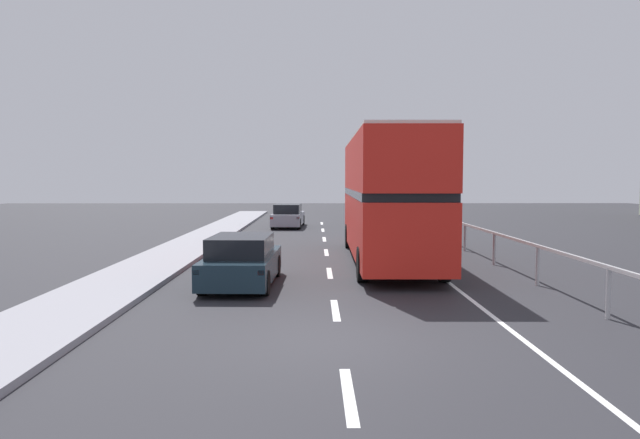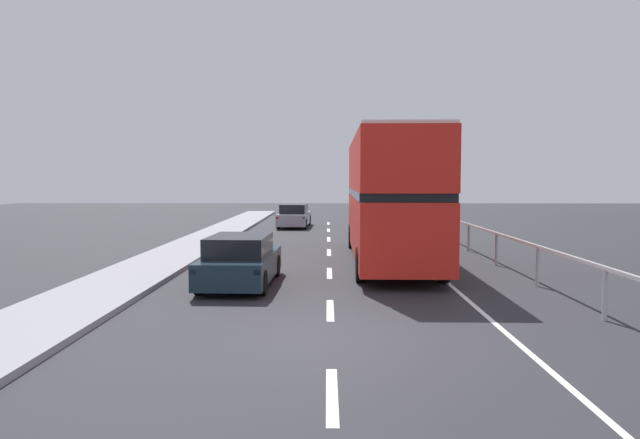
% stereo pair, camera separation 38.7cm
% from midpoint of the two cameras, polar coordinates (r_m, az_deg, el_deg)
% --- Properties ---
extents(ground_plane, '(75.63, 120.00, 0.10)m').
position_cam_midpoint_polar(ground_plane, '(10.82, 2.12, -11.82)').
color(ground_plane, '#27272C').
extents(near_sidewalk_kerb, '(2.40, 80.00, 0.14)m').
position_cam_midpoint_polar(near_sidewalk_kerb, '(12.12, -26.89, -9.93)').
color(near_sidewalk_kerb, gray).
rests_on(near_sidewalk_kerb, ground).
extents(lane_paint_markings, '(3.45, 46.00, 0.01)m').
position_cam_midpoint_polar(lane_paint_markings, '(19.19, 7.93, -4.73)').
color(lane_paint_markings, silver).
rests_on(lane_paint_markings, ground).
extents(bridge_side_railing, '(0.10, 42.00, 1.12)m').
position_cam_midpoint_polar(bridge_side_railing, '(20.38, 17.52, -1.79)').
color(bridge_side_railing, '#B3B1B3').
rests_on(bridge_side_railing, ground).
extents(double_decker_bus_red, '(2.70, 11.21, 4.40)m').
position_cam_midpoint_polar(double_decker_bus_red, '(20.32, 7.36, 2.41)').
color(double_decker_bus_red, red).
rests_on(double_decker_bus_red, ground).
extents(hatchback_car_near, '(1.89, 4.33, 1.38)m').
position_cam_midpoint_polar(hatchback_car_near, '(15.97, -7.14, -4.08)').
color(hatchback_car_near, '#172733').
rests_on(hatchback_car_near, ground).
extents(sedan_car_ahead, '(1.91, 4.67, 1.41)m').
position_cam_midpoint_polar(sedan_car_ahead, '(35.16, -2.23, 0.35)').
color(sedan_car_ahead, gray).
rests_on(sedan_car_ahead, ground).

